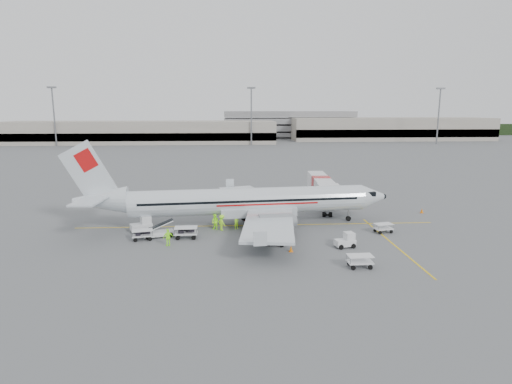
% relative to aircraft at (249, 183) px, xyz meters
% --- Properties ---
extents(ground, '(360.00, 360.00, 0.00)m').
position_rel_aircraft_xyz_m(ground, '(0.94, -0.17, -5.22)').
color(ground, '#56595B').
extents(stripe_lead, '(44.00, 0.20, 0.01)m').
position_rel_aircraft_xyz_m(stripe_lead, '(0.94, -0.17, -5.22)').
color(stripe_lead, yellow).
rests_on(stripe_lead, ground).
extents(stripe_cross, '(0.20, 20.00, 0.01)m').
position_rel_aircraft_xyz_m(stripe_cross, '(14.94, -8.17, -5.22)').
color(stripe_cross, yellow).
rests_on(stripe_cross, ground).
extents(terminal_west, '(110.00, 22.00, 9.00)m').
position_rel_aircraft_xyz_m(terminal_west, '(-39.06, 129.83, -0.72)').
color(terminal_west, gray).
rests_on(terminal_west, ground).
extents(terminal_east, '(90.00, 26.00, 10.00)m').
position_rel_aircraft_xyz_m(terminal_east, '(70.94, 144.83, -0.22)').
color(terminal_east, gray).
rests_on(terminal_east, ground).
extents(parking_garage, '(62.00, 24.00, 14.00)m').
position_rel_aircraft_xyz_m(parking_garage, '(25.94, 159.83, 1.78)').
color(parking_garage, slate).
rests_on(parking_garage, ground).
extents(treeline, '(300.00, 3.00, 6.00)m').
position_rel_aircraft_xyz_m(treeline, '(0.94, 174.83, -2.22)').
color(treeline, black).
rests_on(treeline, ground).
extents(mast_west, '(3.20, 1.20, 22.00)m').
position_rel_aircraft_xyz_m(mast_west, '(-69.06, 117.83, 5.78)').
color(mast_west, slate).
rests_on(mast_west, ground).
extents(mast_center, '(3.20, 1.20, 22.00)m').
position_rel_aircraft_xyz_m(mast_center, '(5.94, 117.83, 5.78)').
color(mast_center, slate).
rests_on(mast_center, ground).
extents(mast_east, '(3.20, 1.20, 22.00)m').
position_rel_aircraft_xyz_m(mast_east, '(80.94, 117.83, 5.78)').
color(mast_east, slate).
rests_on(mast_east, ground).
extents(aircraft, '(40.52, 33.13, 10.45)m').
position_rel_aircraft_xyz_m(aircraft, '(0.00, 0.00, 0.00)').
color(aircraft, silver).
rests_on(aircraft, ground).
extents(jet_bridge, '(4.10, 17.00, 4.42)m').
position_rel_aircraft_xyz_m(jet_bridge, '(10.88, 9.65, -3.01)').
color(jet_bridge, silver).
rests_on(jet_bridge, ground).
extents(belt_loader, '(4.72, 2.89, 2.40)m').
position_rel_aircraft_xyz_m(belt_loader, '(-10.37, -4.39, -4.02)').
color(belt_loader, silver).
rests_on(belt_loader, ground).
extents(tug_fore, '(2.21, 1.53, 1.56)m').
position_rel_aircraft_xyz_m(tug_fore, '(9.53, -9.19, -4.44)').
color(tug_fore, silver).
rests_on(tug_fore, ground).
extents(tug_mid, '(2.24, 1.72, 1.52)m').
position_rel_aircraft_xyz_m(tug_mid, '(2.53, -8.03, -4.46)').
color(tug_mid, silver).
rests_on(tug_mid, ground).
extents(tug_aft, '(2.75, 2.24, 1.85)m').
position_rel_aircraft_xyz_m(tug_aft, '(-12.72, -2.17, -4.30)').
color(tug_aft, silver).
rests_on(tug_aft, ground).
extents(cart_loaded_a, '(2.51, 1.52, 1.30)m').
position_rel_aircraft_xyz_m(cart_loaded_a, '(-7.24, -5.07, -4.57)').
color(cart_loaded_a, silver).
rests_on(cart_loaded_a, ground).
extents(cart_loaded_b, '(2.43, 1.73, 1.15)m').
position_rel_aircraft_xyz_m(cart_loaded_b, '(-11.93, -5.42, -4.65)').
color(cart_loaded_b, silver).
rests_on(cart_loaded_b, ground).
extents(cart_empty_a, '(2.29, 1.39, 1.17)m').
position_rel_aircraft_xyz_m(cart_empty_a, '(9.37, -14.95, -4.64)').
color(cart_empty_a, silver).
rests_on(cart_empty_a, ground).
extents(cart_empty_b, '(2.30, 1.66, 1.09)m').
position_rel_aircraft_xyz_m(cart_empty_b, '(15.38, -4.17, -4.68)').
color(cart_empty_b, silver).
rests_on(cart_empty_b, ground).
extents(cone_nose, '(0.42, 0.42, 0.69)m').
position_rel_aircraft_xyz_m(cone_nose, '(24.03, 4.81, -4.88)').
color(cone_nose, orange).
rests_on(cone_nose, ground).
extents(cone_port, '(0.39, 0.39, 0.64)m').
position_rel_aircraft_xyz_m(cone_port, '(4.90, 16.63, -4.90)').
color(cone_port, orange).
rests_on(cone_port, ground).
extents(cone_stbd, '(0.42, 0.42, 0.69)m').
position_rel_aircraft_xyz_m(cone_stbd, '(3.75, -10.27, -4.88)').
color(cone_stbd, orange).
rests_on(cone_stbd, ground).
extents(crew_a, '(0.72, 0.66, 1.64)m').
position_rel_aircraft_xyz_m(crew_a, '(-1.60, -1.67, -4.40)').
color(crew_a, '#9BF320').
rests_on(crew_a, ground).
extents(crew_b, '(1.16, 1.10, 1.89)m').
position_rel_aircraft_xyz_m(crew_b, '(-4.11, -1.85, -4.28)').
color(crew_b, '#9BF320').
rests_on(crew_b, ground).
extents(crew_c, '(1.29, 1.40, 1.89)m').
position_rel_aircraft_xyz_m(crew_c, '(-3.33, -2.15, -4.28)').
color(crew_c, '#9BF320').
rests_on(crew_c, ground).
extents(crew_d, '(1.16, 0.90, 1.84)m').
position_rel_aircraft_xyz_m(crew_d, '(-8.83, -7.62, -4.30)').
color(crew_d, '#9BF320').
rests_on(crew_d, ground).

